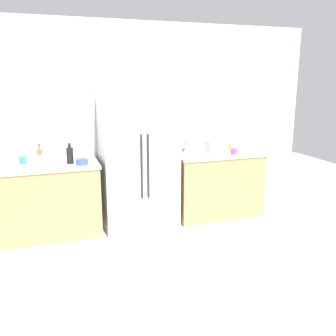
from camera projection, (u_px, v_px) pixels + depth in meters
ground_plane at (186, 288)px, 3.38m from camera, size 10.20×10.20×0.00m
kitchen_back_panel at (133, 123)px, 4.92m from camera, size 5.10×0.10×2.60m
counter_left at (50, 200)px, 4.44m from camera, size 1.18×0.63×0.90m
counter_right at (216, 184)px, 5.14m from camera, size 1.23×0.63×0.90m
refrigerator at (138, 161)px, 4.66m from camera, size 0.93×0.66×1.73m
toaster at (216, 147)px, 4.95m from camera, size 0.26×0.18×0.17m
rice_cooker at (193, 143)px, 4.96m from camera, size 0.23×0.23×0.29m
bottle_a at (40, 155)px, 4.44m from camera, size 0.06×0.06×0.22m
bottle_b at (70, 155)px, 4.35m from camera, size 0.08×0.08×0.25m
cup_a at (228, 147)px, 5.17m from camera, size 0.09×0.09×0.09m
cup_b at (39, 160)px, 4.33m from camera, size 0.07×0.07×0.10m
cup_c at (23, 160)px, 4.34m from camera, size 0.08×0.08×0.09m
cup_d at (234, 151)px, 4.91m from camera, size 0.08×0.08×0.08m
bowl_a at (82, 162)px, 4.31m from camera, size 0.14×0.14×0.07m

